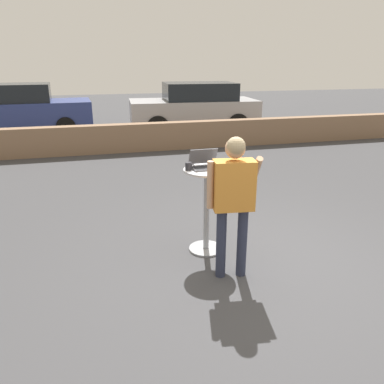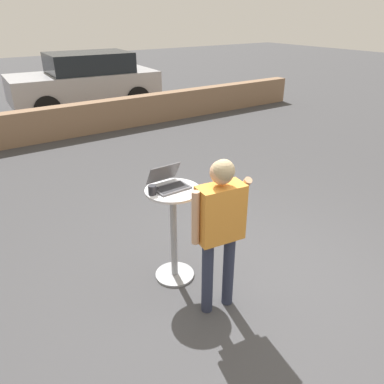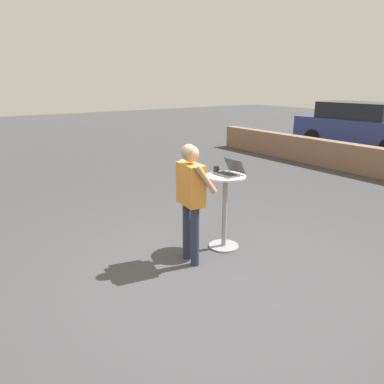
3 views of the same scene
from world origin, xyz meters
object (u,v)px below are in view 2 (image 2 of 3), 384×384
(cafe_table, at_px, (174,227))
(parked_car_near_street, at_px, (86,81))
(laptop, at_px, (169,182))
(standing_person, at_px, (220,220))
(coffee_mug, at_px, (152,190))

(cafe_table, xyz_separation_m, parked_car_near_street, (2.02, 8.13, 0.20))
(cafe_table, bearing_deg, laptop, 91.18)
(laptop, height_order, standing_person, standing_person)
(cafe_table, height_order, parked_car_near_street, parked_car_near_street)
(parked_car_near_street, bearing_deg, cafe_table, -103.95)
(laptop, bearing_deg, coffee_mug, -165.58)
(cafe_table, bearing_deg, standing_person, -81.72)
(standing_person, height_order, parked_car_near_street, parked_car_near_street)
(laptop, xyz_separation_m, parked_car_near_street, (2.02, 8.06, -0.29))
(cafe_table, bearing_deg, coffee_mug, 176.32)
(laptop, bearing_deg, parked_car_near_street, 75.92)
(laptop, bearing_deg, standing_person, -82.41)
(standing_person, bearing_deg, coffee_mug, 115.51)
(cafe_table, height_order, coffee_mug, coffee_mug)
(coffee_mug, bearing_deg, parked_car_near_street, 74.56)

